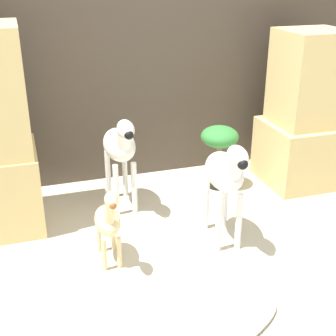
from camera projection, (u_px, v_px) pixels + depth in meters
ground_plane at (226, 295)px, 2.43m from camera, size 14.00×14.00×0.00m
wall_back at (140, 35)px, 3.44m from camera, size 6.40×0.08×2.20m
rock_pillar_right at (305, 117)px, 3.52m from camera, size 0.56×0.55×1.16m
zebra_right at (226, 173)px, 2.73m from camera, size 0.25×0.52×0.69m
zebra_left at (120, 146)px, 3.14m from camera, size 0.21×0.51×0.69m
giraffe_figurine at (108, 220)px, 2.60m from camera, size 0.15×0.39×0.52m
potted_palm_front at (219, 142)px, 3.47m from camera, size 0.28×0.28×0.49m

